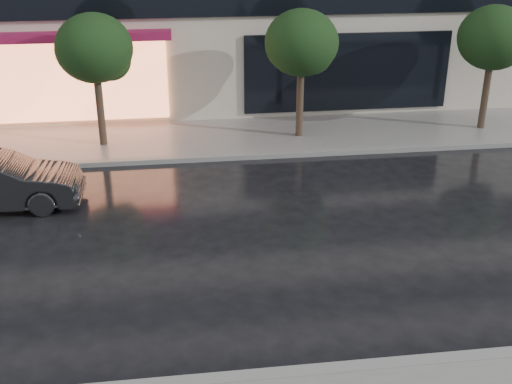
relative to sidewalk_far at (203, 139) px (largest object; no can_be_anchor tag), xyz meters
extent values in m
plane|color=black|center=(0.00, -10.25, -0.06)|extent=(120.00, 120.00, 0.00)
cube|color=slate|center=(0.00, 0.00, 0.00)|extent=(60.00, 3.50, 0.12)
cube|color=gray|center=(0.00, -11.25, 0.01)|extent=(60.00, 0.25, 0.14)
cube|color=gray|center=(0.00, -1.75, 0.01)|extent=(60.00, 0.25, 0.14)
cube|color=#FF8C59|center=(-4.00, 1.67, 1.54)|extent=(6.00, 0.10, 2.60)
cube|color=maroon|center=(-4.00, 1.34, 2.99)|extent=(6.40, 0.70, 0.25)
cube|color=black|center=(5.00, 1.69, 1.54)|extent=(7.00, 0.10, 2.60)
cylinder|color=#33261C|center=(-3.00, -0.25, 1.04)|extent=(0.22, 0.22, 2.20)
ellipsoid|color=black|center=(-3.00, -0.25, 2.94)|extent=(2.20, 2.20, 1.98)
sphere|color=black|center=(-2.60, -0.05, 2.54)|extent=(1.20, 1.20, 1.20)
cylinder|color=#33261C|center=(3.00, -0.25, 1.04)|extent=(0.22, 0.22, 2.20)
ellipsoid|color=black|center=(3.00, -0.25, 2.94)|extent=(2.20, 2.20, 1.98)
sphere|color=black|center=(3.40, -0.05, 2.54)|extent=(1.20, 1.20, 1.20)
cylinder|color=#33261C|center=(9.00, -0.25, 1.04)|extent=(0.22, 0.22, 2.20)
ellipsoid|color=black|center=(9.00, -0.25, 2.94)|extent=(2.20, 2.20, 1.98)
sphere|color=black|center=(9.40, -0.05, 2.54)|extent=(1.20, 1.20, 1.20)
camera|label=1|loc=(-0.86, -18.98, 6.58)|focal=45.00mm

